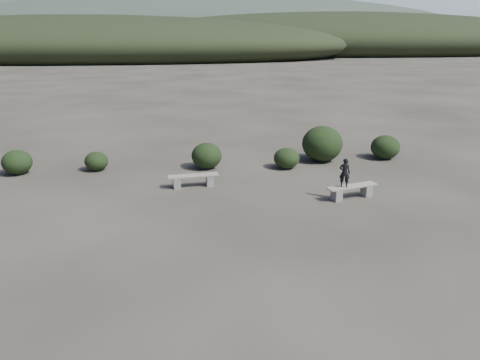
{
  "coord_description": "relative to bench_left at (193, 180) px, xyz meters",
  "views": [
    {
      "loc": [
        -1.56,
        -10.69,
        5.67
      ],
      "look_at": [
        -0.33,
        3.5,
        1.1
      ],
      "focal_mm": 35.0,
      "sensor_mm": 36.0,
      "label": 1
    }
  ],
  "objects": [
    {
      "name": "shrub_c",
      "position": [
        3.96,
        2.18,
        0.16
      ],
      "size": [
        1.11,
        1.11,
        0.89
      ],
      "primitive_type": "ellipsoid",
      "color": "black",
      "rests_on": "ground"
    },
    {
      "name": "mountain_ridges",
      "position": [
        -5.61,
        332.83,
        10.55
      ],
      "size": [
        500.0,
        400.0,
        56.0
      ],
      "color": "black",
      "rests_on": "ground"
    },
    {
      "name": "shrub_d",
      "position": [
        5.77,
        3.23,
        0.51
      ],
      "size": [
        1.82,
        1.82,
        1.6
      ],
      "primitive_type": "ellipsoid",
      "color": "black",
      "rests_on": "ground"
    },
    {
      "name": "shrub_b",
      "position": [
        0.55,
        2.48,
        0.27
      ],
      "size": [
        1.29,
        1.29,
        1.11
      ],
      "primitive_type": "ellipsoid",
      "color": "black",
      "rests_on": "ground"
    },
    {
      "name": "seated_person",
      "position": [
        5.23,
        -1.87,
        0.7
      ],
      "size": [
        0.43,
        0.36,
        1.02
      ],
      "primitive_type": "imported",
      "rotation": [
        0.0,
        0.0,
        2.8
      ],
      "color": "black",
      "rests_on": "bench_right"
    },
    {
      "name": "shrub_f",
      "position": [
        -7.24,
        2.3,
        0.22
      ],
      "size": [
        1.2,
        1.2,
        1.01
      ],
      "primitive_type": "ellipsoid",
      "color": "black",
      "rests_on": "ground"
    },
    {
      "name": "shrub_a",
      "position": [
        -4.1,
        2.56,
        0.11
      ],
      "size": [
        0.98,
        0.98,
        0.8
      ],
      "primitive_type": "ellipsoid",
      "color": "black",
      "rests_on": "ground"
    },
    {
      "name": "bench_left",
      "position": [
        0.0,
        0.0,
        0.0
      ],
      "size": [
        1.93,
        0.66,
        0.47
      ],
      "rotation": [
        0.0,
        0.0,
        0.15
      ],
      "color": "slate",
      "rests_on": "ground"
    },
    {
      "name": "bench_right",
      "position": [
        5.58,
        -1.76,
        0.0
      ],
      "size": [
        1.93,
        0.96,
        0.48
      ],
      "rotation": [
        0.0,
        0.0,
        0.31
      ],
      "color": "slate",
      "rests_on": "ground"
    },
    {
      "name": "shrub_e",
      "position": [
        8.78,
        3.37,
        0.26
      ],
      "size": [
        1.31,
        1.31,
        1.09
      ],
      "primitive_type": "ellipsoid",
      "color": "black",
      "rests_on": "ground"
    },
    {
      "name": "ground",
      "position": [
        1.87,
        -6.23,
        -0.29
      ],
      "size": [
        1200.0,
        1200.0,
        0.0
      ],
      "primitive_type": "plane",
      "color": "#2D2923",
      "rests_on": "ground"
    }
  ]
}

